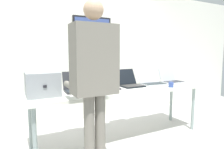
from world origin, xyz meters
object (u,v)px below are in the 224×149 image
at_px(laptop_station_4, 171,79).
at_px(coffee_mug, 171,85).
at_px(laptop_station_2, 130,82).
at_px(laptop_station_1, 106,85).
at_px(laptop_station_3, 152,81).
at_px(person, 94,72).
at_px(workbench, 121,92).
at_px(laptop_station_0, 76,87).
at_px(equipment_box, 42,84).

distance_m(laptop_station_4, coffee_mug, 0.52).
bearing_deg(laptop_station_2, laptop_station_1, -174.54).
xyz_separation_m(laptop_station_3, person, (-1.33, -0.74, 0.28)).
xyz_separation_m(workbench, laptop_station_4, (1.08, 0.12, 0.11)).
bearing_deg(laptop_station_2, laptop_station_4, -0.61).
height_order(laptop_station_0, coffee_mug, laptop_station_0).
bearing_deg(laptop_station_2, workbench, -149.57).
distance_m(workbench, laptop_station_2, 0.29).
height_order(workbench, laptop_station_3, laptop_station_3).
xyz_separation_m(laptop_station_0, laptop_station_4, (1.73, -0.01, -0.00)).
bearing_deg(laptop_station_1, coffee_mug, -20.20).
bearing_deg(laptop_station_0, workbench, -11.41).
height_order(equipment_box, laptop_station_1, equipment_box).
bearing_deg(equipment_box, laptop_station_3, 2.20).
bearing_deg(laptop_station_4, coffee_mug, -133.66).
xyz_separation_m(laptop_station_3, coffee_mug, (0.07, -0.37, -0.01)).
xyz_separation_m(workbench, person, (-0.68, -0.62, 0.39)).
distance_m(laptop_station_3, coffee_mug, 0.38).
xyz_separation_m(laptop_station_2, laptop_station_4, (0.86, -0.01, -0.00)).
relative_size(laptop_station_1, laptop_station_3, 0.82).
relative_size(laptop_station_0, laptop_station_3, 0.89).
bearing_deg(laptop_station_1, laptop_station_2, 5.46).
distance_m(laptop_station_3, laptop_station_4, 0.43).
xyz_separation_m(person, coffee_mug, (1.41, 0.37, -0.30)).
bearing_deg(person, laptop_station_4, 22.93).
relative_size(equipment_box, laptop_station_2, 0.99).
bearing_deg(workbench, laptop_station_0, 168.59).
relative_size(workbench, laptop_station_4, 7.14).
xyz_separation_m(equipment_box, laptop_station_4, (2.17, 0.07, -0.09)).
xyz_separation_m(laptop_station_1, laptop_station_3, (0.86, 0.03, 0.00)).
distance_m(equipment_box, laptop_station_3, 1.74).
xyz_separation_m(workbench, coffee_mug, (0.73, -0.25, 0.09)).
bearing_deg(equipment_box, laptop_station_1, 2.66).
bearing_deg(coffee_mug, equipment_box, 170.56).
distance_m(workbench, person, 1.00).
relative_size(equipment_box, coffee_mug, 4.81).
bearing_deg(person, workbench, 42.42).
height_order(laptop_station_3, coffee_mug, laptop_station_3).
relative_size(laptop_station_2, person, 0.22).
bearing_deg(laptop_station_4, equipment_box, -178.07).
relative_size(laptop_station_0, person, 0.20).
relative_size(laptop_station_0, coffee_mug, 4.47).
height_order(laptop_station_4, person, person).
distance_m(person, coffee_mug, 1.49).
bearing_deg(laptop_station_2, person, -140.24).
bearing_deg(laptop_station_4, workbench, -173.44).
bearing_deg(laptop_station_4, laptop_station_2, 179.39).
relative_size(workbench, laptop_station_3, 6.56).
height_order(laptop_station_2, laptop_station_4, laptop_station_2).
bearing_deg(laptop_station_1, laptop_station_0, 175.10).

